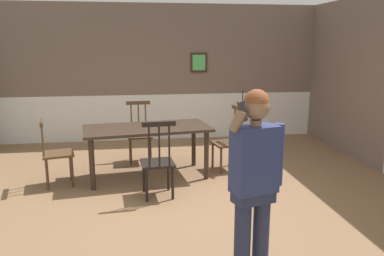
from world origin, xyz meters
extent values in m
plane|color=#846042|center=(0.00, 0.00, 0.00)|extent=(7.40, 7.40, 0.00)
cube|color=#756056|center=(0.00, 3.36, 1.86)|extent=(6.68, 0.12, 1.82)
cube|color=white|center=(0.00, 3.37, 0.47)|extent=(6.68, 0.14, 0.95)
cube|color=white|center=(0.00, 3.34, 0.95)|extent=(6.68, 0.05, 0.06)
cube|color=#382314|center=(0.80, 3.29, 1.60)|extent=(0.34, 0.03, 0.40)
cube|color=#54C463|center=(0.80, 3.27, 1.60)|extent=(0.26, 0.01, 0.32)
cube|color=#38281E|center=(-0.36, 0.94, 0.75)|extent=(1.94, 1.11, 0.04)
cylinder|color=#38281E|center=(-1.13, 0.50, 0.37)|extent=(0.07, 0.07, 0.73)
cylinder|color=#38281E|center=(0.49, 0.72, 0.37)|extent=(0.07, 0.07, 0.73)
cylinder|color=#38281E|center=(-1.22, 1.17, 0.37)|extent=(0.07, 0.07, 0.73)
cylinder|color=#38281E|center=(0.41, 1.38, 0.37)|extent=(0.07, 0.07, 0.73)
cube|color=#513823|center=(-1.62, 0.78, 0.46)|extent=(0.49, 0.49, 0.03)
cube|color=#513823|center=(-1.80, 0.74, 0.92)|extent=(0.13, 0.41, 0.06)
cylinder|color=#513823|center=(-1.83, 0.86, 0.71)|extent=(0.02, 0.02, 0.48)
cylinder|color=#513823|center=(-1.80, 0.74, 0.71)|extent=(0.02, 0.02, 0.48)
cylinder|color=#513823|center=(-1.78, 0.62, 0.71)|extent=(0.02, 0.02, 0.48)
cylinder|color=#513823|center=(-1.50, 0.97, 0.22)|extent=(0.04, 0.04, 0.44)
cylinder|color=#513823|center=(-1.42, 0.65, 0.22)|extent=(0.04, 0.04, 0.44)
cylinder|color=#513823|center=(-1.82, 0.90, 0.22)|extent=(0.04, 0.04, 0.44)
cylinder|color=#513823|center=(-1.75, 0.58, 0.22)|extent=(0.04, 0.04, 0.44)
cube|color=black|center=(-0.26, 0.16, 0.45)|extent=(0.45, 0.45, 0.03)
cube|color=black|center=(-0.24, -0.03, 1.01)|extent=(0.42, 0.07, 0.06)
cylinder|color=black|center=(-0.37, -0.04, 0.75)|extent=(0.02, 0.02, 0.58)
cylinder|color=black|center=(-0.24, -0.03, 0.75)|extent=(0.02, 0.02, 0.58)
cylinder|color=black|center=(-0.12, -0.02, 0.75)|extent=(0.02, 0.02, 0.58)
cylinder|color=black|center=(-0.44, 0.32, 0.22)|extent=(0.04, 0.04, 0.44)
cylinder|color=black|center=(-0.11, 0.34, 0.22)|extent=(0.04, 0.04, 0.44)
cylinder|color=black|center=(-0.41, -0.02, 0.22)|extent=(0.04, 0.04, 0.44)
cylinder|color=black|center=(-0.08, 0.01, 0.22)|extent=(0.04, 0.04, 0.44)
cube|color=#513823|center=(-0.47, 1.72, 0.46)|extent=(0.43, 0.43, 0.03)
cube|color=#513823|center=(-0.48, 1.91, 0.99)|extent=(0.41, 0.06, 0.06)
cylinder|color=#513823|center=(-0.35, 1.91, 0.75)|extent=(0.02, 0.02, 0.55)
cylinder|color=#513823|center=(-0.48, 1.91, 0.75)|extent=(0.02, 0.02, 0.55)
cylinder|color=#513823|center=(-0.60, 1.90, 0.75)|extent=(0.02, 0.02, 0.55)
cylinder|color=#513823|center=(-0.29, 1.57, 0.22)|extent=(0.04, 0.04, 0.44)
cylinder|color=#513823|center=(-0.62, 1.55, 0.22)|extent=(0.04, 0.04, 0.44)
cylinder|color=#513823|center=(-0.31, 1.89, 0.22)|extent=(0.04, 0.04, 0.44)
cylinder|color=#513823|center=(-0.64, 1.88, 0.22)|extent=(0.04, 0.04, 0.44)
cube|color=#513823|center=(0.90, 1.11, 0.43)|extent=(0.50, 0.50, 0.03)
cube|color=#513823|center=(1.08, 1.15, 0.98)|extent=(0.12, 0.42, 0.06)
cylinder|color=#513823|center=(1.11, 1.02, 0.73)|extent=(0.02, 0.02, 0.57)
cylinder|color=#513823|center=(1.08, 1.15, 0.73)|extent=(0.02, 0.02, 0.57)
cylinder|color=#513823|center=(1.06, 1.27, 0.73)|extent=(0.02, 0.02, 0.57)
cylinder|color=#513823|center=(0.76, 0.91, 0.21)|extent=(0.04, 0.04, 0.41)
cylinder|color=#513823|center=(0.70, 1.24, 0.21)|extent=(0.04, 0.04, 0.41)
cylinder|color=#513823|center=(1.09, 0.97, 0.21)|extent=(0.04, 0.04, 0.41)
cylinder|color=#513823|center=(1.03, 1.31, 0.21)|extent=(0.04, 0.04, 0.41)
cylinder|color=#282E49|center=(0.51, -1.77, 0.39)|extent=(0.14, 0.14, 0.78)
cylinder|color=#282E49|center=(0.33, -1.82, 0.39)|extent=(0.14, 0.14, 0.78)
cube|color=#282E49|center=(0.42, -1.79, 0.75)|extent=(0.37, 0.27, 0.12)
cube|color=navy|center=(0.42, -1.79, 1.06)|extent=(0.41, 0.29, 0.55)
cylinder|color=navy|center=(0.64, -1.73, 1.07)|extent=(0.09, 0.09, 0.53)
cylinder|color=#936B4C|center=(0.25, -1.85, 1.39)|extent=(0.15, 0.11, 0.19)
cylinder|color=#936B4C|center=(0.42, -1.79, 1.36)|extent=(0.09, 0.09, 0.05)
sphere|color=#936B4C|center=(0.42, -1.79, 1.49)|extent=(0.21, 0.21, 0.21)
sphere|color=brown|center=(0.42, -1.79, 1.53)|extent=(0.20, 0.20, 0.20)
cube|color=#2D2D33|center=(0.28, -1.86, 1.47)|extent=(0.09, 0.06, 0.17)
cylinder|color=black|center=(0.28, -1.86, 1.59)|extent=(0.01, 0.01, 0.08)
camera|label=1|loc=(-0.53, -4.69, 1.97)|focal=36.22mm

